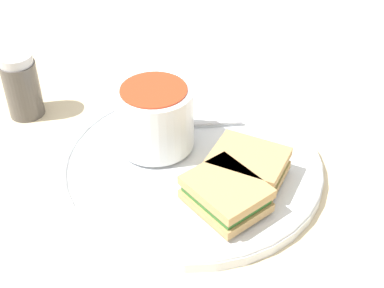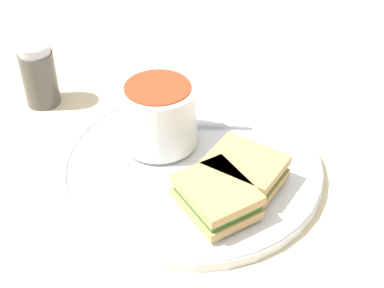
{
  "view_description": "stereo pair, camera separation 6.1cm",
  "coord_description": "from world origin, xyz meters",
  "views": [
    {
      "loc": [
        0.2,
        -0.43,
        0.42
      ],
      "look_at": [
        0.0,
        0.0,
        0.04
      ],
      "focal_mm": 50.0,
      "sensor_mm": 36.0,
      "label": 1
    },
    {
      "loc": [
        0.25,
        -0.4,
        0.42
      ],
      "look_at": [
        0.0,
        0.0,
        0.04
      ],
      "focal_mm": 50.0,
      "sensor_mm": 36.0,
      "label": 2
    }
  ],
  "objects": [
    {
      "name": "sandwich_half_near",
      "position": [
        0.06,
        -0.05,
        0.03
      ],
      "size": [
        0.1,
        0.09,
        0.03
      ],
      "rotation": [
        0.0,
        0.0,
        5.83
      ],
      "color": "tan",
      "rests_on": "plate"
    },
    {
      "name": "menu_sheet",
      "position": [
        0.11,
        0.32,
        0.0
      ],
      "size": [
        0.21,
        0.32,
        0.0
      ],
      "rotation": [
        0.0,
        0.0,
        -0.04
      ],
      "color": "white",
      "rests_on": "ground_plane"
    },
    {
      "name": "plate",
      "position": [
        0.0,
        0.0,
        0.01
      ],
      "size": [
        0.3,
        0.3,
        0.02
      ],
      "color": "white",
      "rests_on": "ground_plane"
    },
    {
      "name": "salt_shaker",
      "position": [
        -0.25,
        0.01,
        0.04
      ],
      "size": [
        0.05,
        0.05,
        0.09
      ],
      "color": "#4C4742",
      "rests_on": "ground_plane"
    },
    {
      "name": "ground_plane",
      "position": [
        0.0,
        0.0,
        0.0
      ],
      "size": [
        2.4,
        2.4,
        0.0
      ],
      "primitive_type": "plane",
      "color": "beige"
    },
    {
      "name": "soup_bowl",
      "position": [
        -0.05,
        0.01,
        0.06
      ],
      "size": [
        0.09,
        0.09,
        0.08
      ],
      "color": "white",
      "rests_on": "plate"
    },
    {
      "name": "spoon",
      "position": [
        -0.05,
        0.05,
        0.02
      ],
      "size": [
        0.1,
        0.07,
        0.01
      ],
      "rotation": [
        0.0,
        0.0,
        9.95
      ],
      "color": "silver",
      "rests_on": "plate"
    },
    {
      "name": "sandwich_half_far",
      "position": [
        0.07,
        0.0,
        0.03
      ],
      "size": [
        0.08,
        0.07,
        0.03
      ],
      "rotation": [
        0.0,
        0.0,
        6.27
      ],
      "color": "tan",
      "rests_on": "plate"
    }
  ]
}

